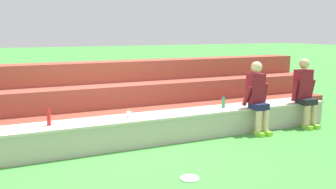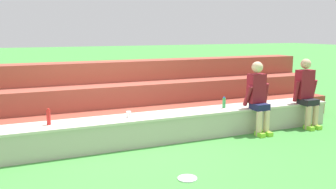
# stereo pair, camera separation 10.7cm
# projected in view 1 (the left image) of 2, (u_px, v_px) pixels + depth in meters

# --- Properties ---
(ground_plane) EXTENTS (80.00, 80.00, 0.00)m
(ground_plane) POSITION_uv_depth(u_px,v_px,m) (129.00, 150.00, 5.97)
(ground_plane) COLOR #428E3D
(stone_seating_wall) EXTENTS (8.58, 0.62, 0.48)m
(stone_seating_wall) POSITION_uv_depth(u_px,v_px,m) (124.00, 131.00, 6.19)
(stone_seating_wall) COLOR #B7AF9E
(stone_seating_wall) RESTS_ON ground
(brick_bleachers) EXTENTS (10.11, 1.70, 1.29)m
(brick_bleachers) POSITION_uv_depth(u_px,v_px,m) (102.00, 102.00, 7.46)
(brick_bleachers) COLOR brown
(brick_bleachers) RESTS_ON ground
(person_left_of_center) EXTENTS (0.49, 0.49, 1.37)m
(person_left_of_center) POSITION_uv_depth(u_px,v_px,m) (258.00, 96.00, 6.87)
(person_left_of_center) COLOR beige
(person_left_of_center) RESTS_ON ground
(person_center) EXTENTS (0.53, 0.50, 1.39)m
(person_center) POSITION_uv_depth(u_px,v_px,m) (305.00, 91.00, 7.36)
(person_center) COLOR #DBAD89
(person_center) RESTS_ON ground
(water_bottle_mid_left) EXTENTS (0.06, 0.06, 0.21)m
(water_bottle_mid_left) POSITION_uv_depth(u_px,v_px,m) (223.00, 103.00, 6.97)
(water_bottle_mid_left) COLOR green
(water_bottle_mid_left) RESTS_ON stone_seating_wall
(water_bottle_center_gap) EXTENTS (0.06, 0.06, 0.26)m
(water_bottle_center_gap) POSITION_uv_depth(u_px,v_px,m) (49.00, 118.00, 5.66)
(water_bottle_center_gap) COLOR red
(water_bottle_center_gap) RESTS_ON stone_seating_wall
(plastic_cup_left_end) EXTENTS (0.08, 0.08, 0.10)m
(plastic_cup_left_end) POSITION_uv_depth(u_px,v_px,m) (129.00, 114.00, 6.20)
(plastic_cup_left_end) COLOR white
(plastic_cup_left_end) RESTS_ON stone_seating_wall
(frisbee) EXTENTS (0.26, 0.26, 0.02)m
(frisbee) POSITION_uv_depth(u_px,v_px,m) (190.00, 178.00, 4.82)
(frisbee) COLOR white
(frisbee) RESTS_ON ground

